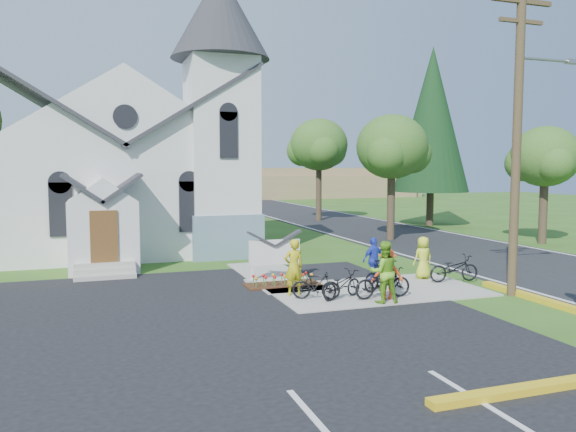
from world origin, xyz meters
name	(u,v)px	position (x,y,z in m)	size (l,w,h in m)	color
ground	(341,298)	(0.00, 0.00, 0.00)	(120.00, 120.00, 0.00)	#325819
parking_lot	(111,337)	(-7.00, -2.00, 0.01)	(20.00, 16.00, 0.02)	black
road	(388,233)	(10.00, 15.00, 0.01)	(8.00, 90.00, 0.02)	black
sidewalk	(376,290)	(1.50, 0.50, 0.03)	(7.00, 4.00, 0.05)	#A09D91
church	(133,144)	(-5.48, 12.48, 5.25)	(12.35, 12.00, 13.00)	silver
church_sign	(274,253)	(-1.20, 3.20, 1.03)	(2.20, 0.40, 1.70)	#A09D91
flower_bed	(282,285)	(-1.20, 2.30, 0.04)	(2.60, 1.10, 0.07)	#321D0D
utility_pole	(519,126)	(5.36, -1.50, 5.40)	(3.45, 0.28, 10.00)	#413120
tree_road_near	(392,147)	(8.50, 12.00, 5.21)	(4.00, 4.00, 7.05)	#32251B
tree_road_mid	(319,145)	(9.00, 24.00, 5.78)	(4.40, 4.40, 7.80)	#32251B
tree_road_far	(545,157)	(15.50, 8.00, 4.63)	(3.60, 3.60, 6.30)	#32251B
conifer	(432,120)	(15.00, 18.00, 7.39)	(5.20, 5.20, 12.40)	#32251B
distant_hills	(182,182)	(3.36, 56.33, 2.17)	(61.00, 10.00, 5.60)	olive
cyclist_0	(294,267)	(-1.37, 0.67, 0.95)	(0.65, 0.43, 1.80)	gold
bike_0	(342,285)	(-0.12, -0.29, 0.49)	(0.58, 1.67, 0.88)	black
cyclist_1	(384,272)	(0.84, -1.18, 0.98)	(0.91, 0.71, 1.87)	#6CB421
bike_1	(316,285)	(-0.92, -0.15, 0.50)	(0.42, 1.48, 0.89)	black
cyclist_2	(374,260)	(2.00, 1.65, 0.85)	(0.93, 0.39, 1.59)	#263BBF
bike_2	(383,282)	(1.09, -0.67, 0.54)	(0.66, 1.88, 0.99)	black
cyclist_3	(387,274)	(1.19, -0.79, 0.83)	(1.01, 0.58, 1.56)	#F94F1B
bike_3	(383,275)	(1.62, 0.29, 0.58)	(0.50, 1.76, 1.05)	black
cyclist_4	(423,258)	(3.98, 1.60, 0.82)	(0.76, 0.49, 1.55)	#C9DE29
bike_4	(454,268)	(4.70, 0.74, 0.53)	(0.64, 1.83, 0.96)	black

